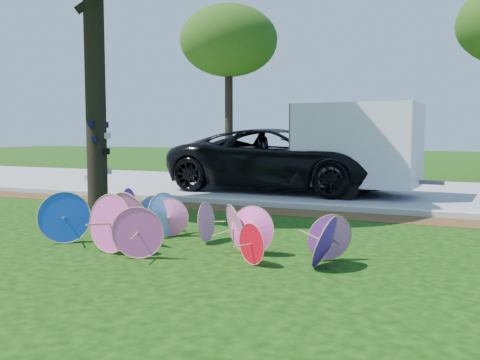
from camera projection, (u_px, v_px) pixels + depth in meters
name	position (u px, v px, depth m)	size (l,w,h in m)	color
ground	(149.00, 254.00, 7.48)	(90.00, 90.00, 0.00)	black
mulch_strip	(266.00, 211.00, 11.57)	(90.00, 1.00, 0.01)	#472D16
curb	(277.00, 204.00, 12.20)	(90.00, 0.30, 0.12)	#B7B5AD
street	(325.00, 189.00, 15.98)	(90.00, 8.00, 0.01)	gray
parasol_pile	(169.00, 222.00, 7.92)	(4.71, 2.16, 0.86)	pink
black_van	(281.00, 160.00, 15.44)	(2.99, 6.47, 1.80)	black
cargo_trailer	(358.00, 145.00, 14.14)	(3.07, 1.95, 2.75)	white
bg_trees	(442.00, 26.00, 20.42)	(19.72, 5.66, 7.40)	black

